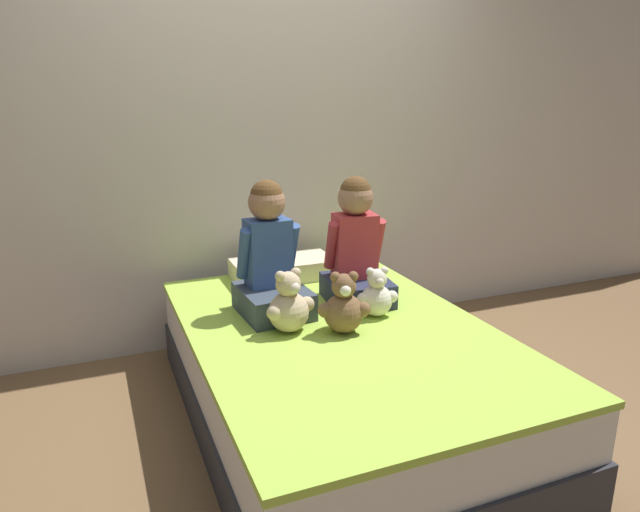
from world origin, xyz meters
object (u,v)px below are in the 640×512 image
object	(u,v)px
teddy_bear_held_by_right_child	(377,296)
teddy_bear_between_children	(344,307)
teddy_bear_held_by_left_child	(289,306)
pillow_at_headboard	(283,269)
bed	(339,374)
child_on_left	(270,260)
child_on_right	(356,249)

from	to	relation	value
teddy_bear_held_by_right_child	teddy_bear_between_children	xyz separation A→B (m)	(-0.23, -0.11, 0.02)
teddy_bear_held_by_left_child	pillow_at_headboard	world-z (taller)	teddy_bear_held_by_left_child
pillow_at_headboard	bed	bearing A→B (deg)	-90.00
pillow_at_headboard	teddy_bear_held_by_right_child	bearing A→B (deg)	-72.62
teddy_bear_held_by_right_child	teddy_bear_between_children	world-z (taller)	teddy_bear_between_children
child_on_left	pillow_at_headboard	xyz separation A→B (m)	(0.23, 0.48, -0.21)
teddy_bear_between_children	pillow_at_headboard	size ratio (longest dim) A/B	0.49
bed	teddy_bear_held_by_right_child	distance (m)	0.41
child_on_right	teddy_bear_held_by_left_child	xyz separation A→B (m)	(-0.45, -0.26, -0.15)
child_on_right	teddy_bear_held_by_right_child	size ratio (longest dim) A/B	2.63
teddy_bear_held_by_left_child	child_on_right	bearing A→B (deg)	15.29
bed	teddy_bear_held_by_right_child	bearing A→B (deg)	17.70
child_on_right	teddy_bear_between_children	distance (m)	0.45
teddy_bear_held_by_left_child	teddy_bear_between_children	distance (m)	0.25
teddy_bear_held_by_left_child	pillow_at_headboard	size ratio (longest dim) A/B	0.50
teddy_bear_held_by_right_child	pillow_at_headboard	xyz separation A→B (m)	(-0.23, 0.72, -0.05)
child_on_left	pillow_at_headboard	size ratio (longest dim) A/B	1.12
teddy_bear_held_by_left_child	teddy_bear_between_children	world-z (taller)	teddy_bear_held_by_left_child
child_on_left	child_on_right	world-z (taller)	child_on_left
bed	child_on_left	distance (m)	0.63
teddy_bear_between_children	teddy_bear_held_by_right_child	bearing A→B (deg)	44.84
child_on_left	teddy_bear_between_children	bearing A→B (deg)	-60.98
child_on_left	teddy_bear_between_children	size ratio (longest dim) A/B	2.29
child_on_left	teddy_bear_held_by_left_child	bearing A→B (deg)	-92.64
bed	teddy_bear_between_children	world-z (taller)	teddy_bear_between_children
bed	child_on_right	world-z (taller)	child_on_right
bed	child_on_left	size ratio (longest dim) A/B	3.01
pillow_at_headboard	child_on_right	bearing A→B (deg)	-64.28
bed	pillow_at_headboard	xyz separation A→B (m)	(0.00, 0.79, 0.29)
child_on_left	child_on_right	bearing A→B (deg)	-3.21
child_on_left	teddy_bear_held_by_right_child	size ratio (longest dim) A/B	2.66
child_on_left	teddy_bear_held_by_right_child	distance (m)	0.54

